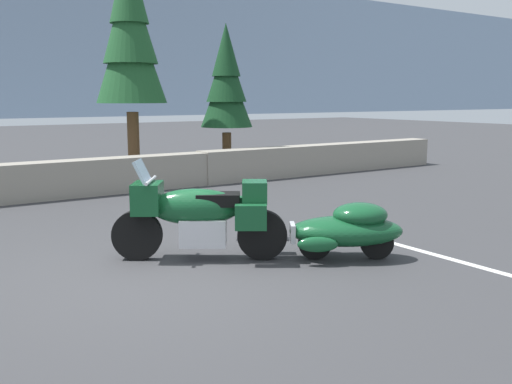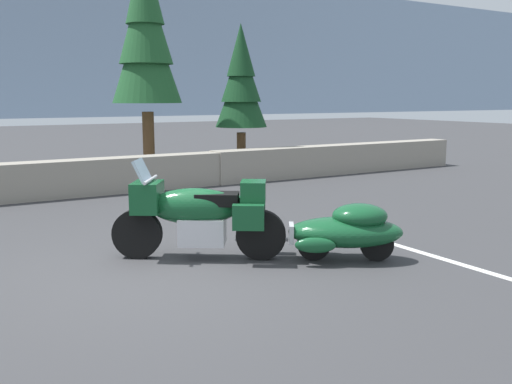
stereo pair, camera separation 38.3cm
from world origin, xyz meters
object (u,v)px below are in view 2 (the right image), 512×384
object	(u,v)px
touring_motorcycle	(198,213)
pine_tree_tall	(145,32)
pine_tree_secondary	(241,81)
car_shaped_trailer	(346,230)

from	to	relation	value
touring_motorcycle	pine_tree_tall	bearing A→B (deg)	73.58
pine_tree_tall	pine_tree_secondary	size ratio (longest dim) A/B	1.49
car_shaped_trailer	pine_tree_secondary	distance (m)	8.78
touring_motorcycle	car_shaped_trailer	bearing A→B (deg)	-33.57
touring_motorcycle	pine_tree_secondary	world-z (taller)	pine_tree_secondary
touring_motorcycle	pine_tree_secondary	distance (m)	8.52
touring_motorcycle	car_shaped_trailer	distance (m)	1.96
pine_tree_tall	pine_tree_secondary	world-z (taller)	pine_tree_tall
touring_motorcycle	pine_tree_secondary	size ratio (longest dim) A/B	0.49
touring_motorcycle	pine_tree_tall	xyz separation A→B (m)	(2.30, 7.81, 3.17)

